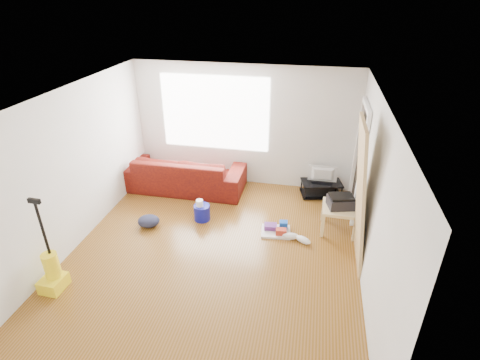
% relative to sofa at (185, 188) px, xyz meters
% --- Properties ---
extents(room, '(4.51, 5.01, 2.51)m').
position_rel_sofa_xyz_m(room, '(1.22, -1.80, 1.25)').
color(room, '#643D0D').
rests_on(room, ground).
extents(sofa, '(2.47, 0.97, 0.72)m').
position_rel_sofa_xyz_m(sofa, '(0.00, 0.00, 0.00)').
color(sofa, black).
rests_on(sofa, ground).
extents(tv_stand, '(0.87, 0.62, 0.30)m').
position_rel_sofa_xyz_m(tv_stand, '(2.80, 0.27, 0.16)').
color(tv_stand, black).
rests_on(tv_stand, ground).
extents(tv, '(0.57, 0.08, 0.33)m').
position_rel_sofa_xyz_m(tv, '(2.80, 0.27, 0.46)').
color(tv, black).
rests_on(tv, tv_stand).
extents(side_table, '(0.58, 0.58, 0.47)m').
position_rel_sofa_xyz_m(side_table, '(3.10, -0.91, 0.39)').
color(side_table, '#D1C17F').
rests_on(side_table, ground).
extents(printer, '(0.49, 0.42, 0.22)m').
position_rel_sofa_xyz_m(printer, '(3.10, -0.91, 0.58)').
color(printer, black).
rests_on(printer, side_table).
extents(bucket, '(0.33, 0.33, 0.29)m').
position_rel_sofa_xyz_m(bucket, '(0.69, -1.06, 0.00)').
color(bucket, '#101490').
rests_on(bucket, ground).
extents(toilet_paper, '(0.13, 0.13, 0.12)m').
position_rel_sofa_xyz_m(toilet_paper, '(0.66, -1.08, 0.20)').
color(toilet_paper, white).
rests_on(toilet_paper, bucket).
extents(cleaning_tray, '(0.54, 0.45, 0.18)m').
position_rel_sofa_xyz_m(cleaning_tray, '(2.07, -1.20, 0.05)').
color(cleaning_tray, silver).
rests_on(cleaning_tray, ground).
extents(backpack, '(0.44, 0.39, 0.21)m').
position_rel_sofa_xyz_m(backpack, '(-0.17, -1.46, 0.00)').
color(backpack, '#1B2137').
rests_on(backpack, ground).
extents(sneakers, '(0.51, 0.26, 0.12)m').
position_rel_sofa_xyz_m(sneakers, '(2.43, -1.37, 0.06)').
color(sneakers, white).
rests_on(sneakers, ground).
extents(vacuum, '(0.31, 0.35, 1.42)m').
position_rel_sofa_xyz_m(vacuum, '(-0.85, -3.14, 0.26)').
color(vacuum, yellow).
rests_on(vacuum, ground).
extents(door_panel, '(0.28, 0.90, 2.24)m').
position_rel_sofa_xyz_m(door_panel, '(3.28, -1.68, 0.00)').
color(door_panel, tan).
rests_on(door_panel, ground).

